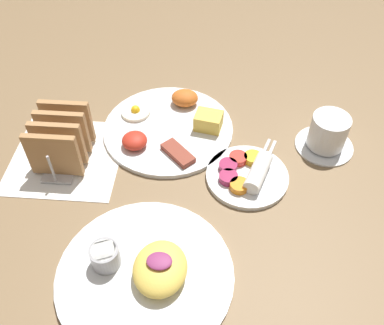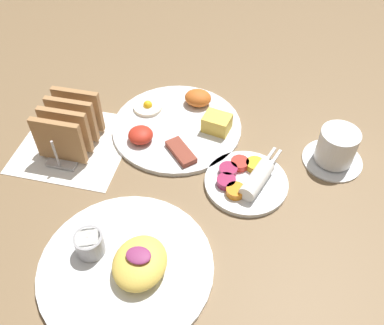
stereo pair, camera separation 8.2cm
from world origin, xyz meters
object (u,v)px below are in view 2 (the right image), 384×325
Objects in this scene: toast_rack at (70,126)px; coffee_cup at (336,148)px; plate_condiments at (246,180)px; plate_foreground at (127,264)px; plate_breakfast at (179,124)px.

toast_rack is 0.53m from coffee_cup.
toast_rack reaches higher than plate_condiments.
plate_foreground is at bearing -126.45° from plate_condiments.
toast_rack is at bearing 128.92° from plate_foreground.
plate_condiments is 0.19m from coffee_cup.
plate_foreground is 0.32m from toast_rack.
coffee_cup is (0.33, -0.03, 0.03)m from plate_breakfast.
plate_breakfast is 0.33m from coffee_cup.
plate_condiments is at bearing -4.27° from toast_rack.
plate_foreground is 1.95× the size of toast_rack.
plate_breakfast is 0.23m from toast_rack.
coffee_cup is at bearing 31.75° from plate_condiments.
coffee_cup is at bearing 7.81° from toast_rack.
plate_foreground is at bearing -89.83° from plate_breakfast.
toast_rack is (-0.20, -0.10, 0.04)m from plate_breakfast.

